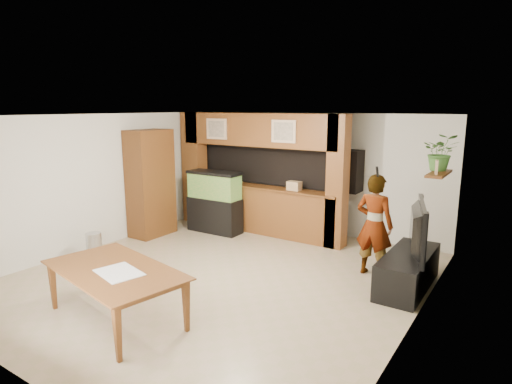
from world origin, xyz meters
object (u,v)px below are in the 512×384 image
Objects in this scene: pantry_cabinet at (151,183)px; aquarium at (215,203)px; person at (374,225)px; television at (411,228)px; dining_table at (113,295)px.

pantry_cabinet reaches higher than aquarium.
pantry_cabinet is 1.34× the size of person.
television is at bearing 165.59° from person.
television is (5.35, 0.20, -0.18)m from pantry_cabinet.
person is at bearing 66.76° from dining_table.
dining_table is (-2.28, -3.37, -0.50)m from person.
person is (4.73, 0.41, -0.28)m from pantry_cabinet.
person is 0.85× the size of dining_table.
aquarium is 0.97× the size of television.
dining_table is at bearing 121.93° from television.
aquarium is at bearing 42.31° from pantry_cabinet.
aquarium reaches higher than television.
person is (3.73, -0.50, 0.19)m from aquarium.
person reaches higher than aquarium.
dining_table is at bearing -50.52° from pantry_cabinet.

